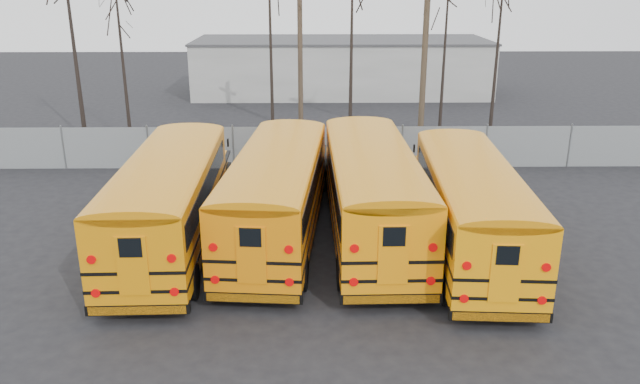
{
  "coord_description": "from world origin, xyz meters",
  "views": [
    {
      "loc": [
        -0.27,
        -16.57,
        8.71
      ],
      "look_at": [
        -0.0,
        3.83,
        1.6
      ],
      "focal_mm": 35.0,
      "sensor_mm": 36.0,
      "label": 1
    }
  ],
  "objects_px": {
    "bus_c": "(372,184)",
    "utility_pole_left": "(300,52)",
    "utility_pole_right": "(425,44)",
    "bus_d": "(470,199)",
    "bus_b": "(278,186)",
    "bus_a": "(170,192)"
  },
  "relations": [
    {
      "from": "bus_c",
      "to": "utility_pole_left",
      "type": "distance_m",
      "value": 16.1
    },
    {
      "from": "utility_pole_right",
      "to": "bus_d",
      "type": "bearing_deg",
      "value": -83.27
    },
    {
      "from": "bus_b",
      "to": "utility_pole_left",
      "type": "height_order",
      "value": "utility_pole_left"
    },
    {
      "from": "bus_a",
      "to": "bus_d",
      "type": "height_order",
      "value": "bus_a"
    },
    {
      "from": "bus_a",
      "to": "utility_pole_right",
      "type": "bearing_deg",
      "value": 51.18
    },
    {
      "from": "bus_b",
      "to": "bus_d",
      "type": "relative_size",
      "value": 1.03
    },
    {
      "from": "bus_b",
      "to": "utility_pole_right",
      "type": "xyz_separation_m",
      "value": [
        7.17,
        13.39,
        3.36
      ]
    },
    {
      "from": "bus_c",
      "to": "utility_pole_right",
      "type": "height_order",
      "value": "utility_pole_right"
    },
    {
      "from": "bus_a",
      "to": "bus_c",
      "type": "bearing_deg",
      "value": 3.74
    },
    {
      "from": "bus_d",
      "to": "utility_pole_right",
      "type": "distance_m",
      "value": 15.0
    },
    {
      "from": "bus_d",
      "to": "bus_c",
      "type": "bearing_deg",
      "value": 162.2
    },
    {
      "from": "bus_a",
      "to": "utility_pole_right",
      "type": "distance_m",
      "value": 17.91
    },
    {
      "from": "bus_b",
      "to": "utility_pole_right",
      "type": "height_order",
      "value": "utility_pole_right"
    },
    {
      "from": "bus_d",
      "to": "utility_pole_right",
      "type": "height_order",
      "value": "utility_pole_right"
    },
    {
      "from": "bus_c",
      "to": "utility_pole_right",
      "type": "distance_m",
      "value": 14.34
    },
    {
      "from": "bus_a",
      "to": "utility_pole_left",
      "type": "relative_size",
      "value": 1.31
    },
    {
      "from": "utility_pole_right",
      "to": "bus_c",
      "type": "bearing_deg",
      "value": -96.35
    },
    {
      "from": "bus_a",
      "to": "utility_pole_right",
      "type": "height_order",
      "value": "utility_pole_right"
    },
    {
      "from": "bus_b",
      "to": "utility_pole_left",
      "type": "relative_size",
      "value": 1.32
    },
    {
      "from": "utility_pole_left",
      "to": "utility_pole_right",
      "type": "height_order",
      "value": "utility_pole_right"
    },
    {
      "from": "bus_b",
      "to": "bus_c",
      "type": "bearing_deg",
      "value": 5.16
    },
    {
      "from": "utility_pole_left",
      "to": "bus_c",
      "type": "bearing_deg",
      "value": -59.12
    }
  ]
}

